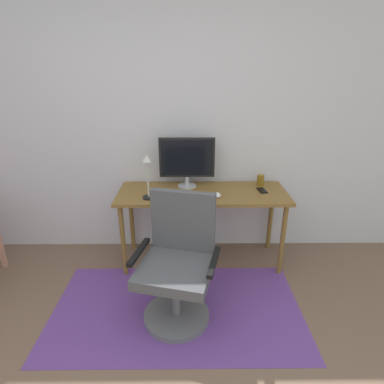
# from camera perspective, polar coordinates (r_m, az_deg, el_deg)

# --- Properties ---
(wall_back) EXTENTS (6.00, 0.10, 2.60)m
(wall_back) POSITION_cam_1_polar(r_m,az_deg,el_deg) (3.12, -4.99, 12.04)
(wall_back) COLOR silver
(wall_back) RESTS_ON ground
(area_rug) EXTENTS (1.99, 1.09, 0.01)m
(area_rug) POSITION_cam_1_polar(r_m,az_deg,el_deg) (2.71, -2.73, -20.47)
(area_rug) COLOR #653B8A
(area_rug) RESTS_ON ground
(desk) EXTENTS (1.58, 0.57, 0.74)m
(desk) POSITION_cam_1_polar(r_m,az_deg,el_deg) (2.95, 1.90, -1.39)
(desk) COLOR brown
(desk) RESTS_ON ground
(monitor) EXTENTS (0.52, 0.18, 0.48)m
(monitor) POSITION_cam_1_polar(r_m,az_deg,el_deg) (2.96, -0.93, 5.98)
(monitor) COLOR #B2B2B7
(monitor) RESTS_ON desk
(keyboard) EXTENTS (0.43, 0.13, 0.02)m
(keyboard) POSITION_cam_1_polar(r_m,az_deg,el_deg) (2.78, -1.38, -0.89)
(keyboard) COLOR white
(keyboard) RESTS_ON desk
(computer_mouse) EXTENTS (0.06, 0.10, 0.03)m
(computer_mouse) POSITION_cam_1_polar(r_m,az_deg,el_deg) (2.81, 4.66, -0.54)
(computer_mouse) COLOR white
(computer_mouse) RESTS_ON desk
(coffee_cup) EXTENTS (0.07, 0.07, 0.11)m
(coffee_cup) POSITION_cam_1_polar(r_m,az_deg,el_deg) (3.14, 12.39, 2.12)
(coffee_cup) COLOR brown
(coffee_cup) RESTS_ON desk
(cell_phone) EXTENTS (0.08, 0.15, 0.01)m
(cell_phone) POSITION_cam_1_polar(r_m,az_deg,el_deg) (3.01, 12.65, 0.29)
(cell_phone) COLOR black
(cell_phone) RESTS_ON desk
(desk_lamp) EXTENTS (0.11, 0.11, 0.40)m
(desk_lamp) POSITION_cam_1_polar(r_m,az_deg,el_deg) (2.72, -8.14, 3.73)
(desk_lamp) COLOR black
(desk_lamp) RESTS_ON desk
(office_chair) EXTENTS (0.67, 0.63, 0.98)m
(office_chair) POSITION_cam_1_polar(r_m,az_deg,el_deg) (2.42, -2.57, -13.71)
(office_chair) COLOR slate
(office_chair) RESTS_ON ground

